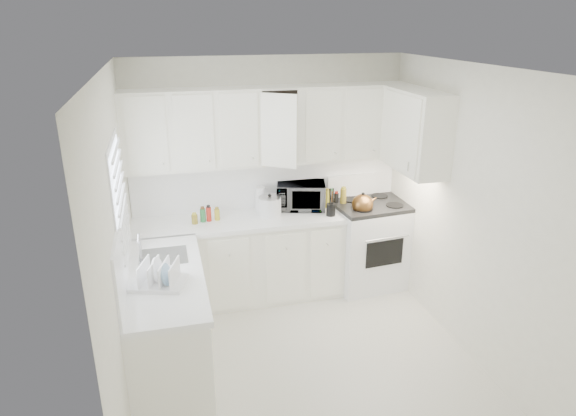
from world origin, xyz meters
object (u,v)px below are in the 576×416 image
object	(u,v)px
utensil_crock	(331,202)
dish_rack	(158,272)
microwave	(301,193)
tea_kettle	(363,203)
stove	(370,232)
rice_cooker	(270,205)

from	to	relation	value
utensil_crock	dish_rack	size ratio (longest dim) A/B	0.77
dish_rack	utensil_crock	bearing A→B (deg)	49.08
microwave	tea_kettle	bearing A→B (deg)	-14.47
stove	dish_rack	world-z (taller)	stove
tea_kettle	microwave	size ratio (longest dim) A/B	0.54
microwave	rice_cooker	world-z (taller)	microwave
microwave	dish_rack	xyz separation A→B (m)	(-1.57, -1.42, -0.07)
stove	tea_kettle	world-z (taller)	stove
tea_kettle	utensil_crock	bearing A→B (deg)	178.25
rice_cooker	dish_rack	distance (m)	1.74
utensil_crock	stove	bearing A→B (deg)	13.53
rice_cooker	utensil_crock	distance (m)	0.66
tea_kettle	dish_rack	size ratio (longest dim) A/B	0.70
dish_rack	tea_kettle	bearing A→B (deg)	44.12
microwave	dish_rack	size ratio (longest dim) A/B	1.28
stove	utensil_crock	size ratio (longest dim) A/B	4.02
stove	dish_rack	xyz separation A→B (m)	(-2.35, -1.24, 0.42)
tea_kettle	dish_rack	distance (m)	2.43
stove	microwave	xyz separation A→B (m)	(-0.78, 0.18, 0.49)
stove	rice_cooker	world-z (taller)	stove
stove	microwave	world-z (taller)	microwave
tea_kettle	microwave	xyz separation A→B (m)	(-0.60, 0.34, 0.06)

